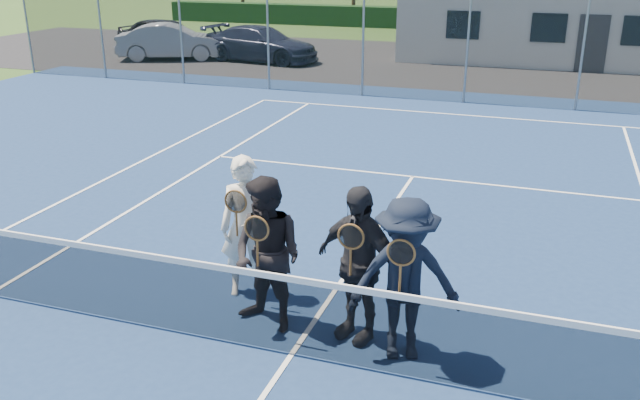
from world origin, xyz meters
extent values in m
plane|color=#2D4B1B|center=(0.00, 20.00, 0.00)|extent=(220.00, 220.00, 0.00)
cube|color=navy|center=(0.00, 0.00, 0.01)|extent=(30.00, 30.00, 0.02)
cube|color=black|center=(-4.00, 20.00, 0.01)|extent=(40.00, 12.00, 0.01)
cube|color=black|center=(0.00, 32.00, 0.55)|extent=(40.00, 1.20, 1.10)
imported|color=black|center=(-13.16, 19.34, 0.72)|extent=(4.46, 2.33, 1.45)
imported|color=gray|center=(-12.01, 17.88, 0.69)|extent=(4.42, 2.97, 1.38)
imported|color=#1A1E34|center=(-8.47, 18.56, 0.67)|extent=(4.84, 2.56, 1.34)
cube|color=white|center=(0.00, 11.88, 0.03)|extent=(10.97, 0.06, 0.01)
cube|color=white|center=(0.00, 6.40, 0.03)|extent=(8.23, 0.06, 0.01)
cube|color=white|center=(0.00, 0.00, 0.03)|extent=(0.06, 12.80, 0.01)
cube|color=black|center=(0.00, 0.00, 0.48)|extent=(11.60, 0.02, 0.88)
cube|color=white|center=(0.00, 0.00, 0.93)|extent=(11.60, 0.03, 0.07)
cylinder|color=slate|center=(-15.00, 13.50, 1.50)|extent=(0.07, 0.07, 3.00)
cylinder|color=slate|center=(-12.00, 13.50, 1.50)|extent=(0.07, 0.07, 3.00)
cylinder|color=slate|center=(-9.00, 13.50, 1.50)|extent=(0.07, 0.07, 3.00)
cylinder|color=slate|center=(-6.00, 13.50, 1.50)|extent=(0.07, 0.07, 3.00)
cylinder|color=slate|center=(-3.00, 13.50, 1.50)|extent=(0.07, 0.07, 3.00)
cylinder|color=slate|center=(0.00, 13.50, 1.50)|extent=(0.07, 0.07, 3.00)
cylinder|color=slate|center=(3.00, 13.50, 1.50)|extent=(0.07, 0.07, 3.00)
cube|color=black|center=(0.00, 13.50, 1.50)|extent=(30.00, 0.03, 3.00)
cube|color=silver|center=(4.00, 24.00, 1.40)|extent=(15.00, 8.00, 2.80)
cube|color=#2D2D33|center=(3.50, 19.98, 1.00)|extent=(1.00, 0.06, 2.00)
cube|color=black|center=(-1.00, 19.98, 1.50)|extent=(1.20, 0.06, 1.00)
cube|color=black|center=(2.00, 19.98, 1.50)|extent=(1.20, 0.06, 1.00)
imported|color=white|center=(-1.03, 1.14, 0.92)|extent=(0.77, 0.66, 1.80)
torus|color=brown|center=(-1.03, 0.87, 1.35)|extent=(0.29, 0.02, 0.29)
cylinder|color=black|center=(-1.03, 0.87, 1.35)|extent=(0.25, 0.00, 0.25)
cylinder|color=brown|center=(-1.03, 0.87, 1.07)|extent=(0.03, 0.03, 0.32)
imported|color=black|center=(-0.46, 0.48, 0.92)|extent=(1.04, 0.91, 1.80)
torus|color=brown|center=(-0.46, 0.21, 1.35)|extent=(0.29, 0.02, 0.29)
cylinder|color=black|center=(-0.46, 0.21, 1.35)|extent=(0.25, 0.00, 0.25)
cylinder|color=brown|center=(-0.46, 0.21, 1.07)|extent=(0.03, 0.03, 0.32)
imported|color=black|center=(0.55, 0.59, 0.92)|extent=(1.14, 0.78, 1.80)
torus|color=brown|center=(0.55, 0.32, 1.35)|extent=(0.29, 0.02, 0.29)
cylinder|color=black|center=(0.55, 0.32, 1.35)|extent=(0.25, 0.00, 0.25)
cylinder|color=brown|center=(0.55, 0.32, 1.07)|extent=(0.03, 0.03, 0.32)
imported|color=black|center=(1.12, 0.38, 0.92)|extent=(1.32, 1.01, 1.80)
torus|color=brown|center=(1.12, 0.11, 1.35)|extent=(0.29, 0.02, 0.29)
cylinder|color=black|center=(1.12, 0.11, 1.35)|extent=(0.25, 0.00, 0.25)
cylinder|color=brown|center=(1.12, 0.11, 1.07)|extent=(0.03, 0.03, 0.32)
camera|label=1|loc=(2.33, -5.83, 4.14)|focal=38.00mm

